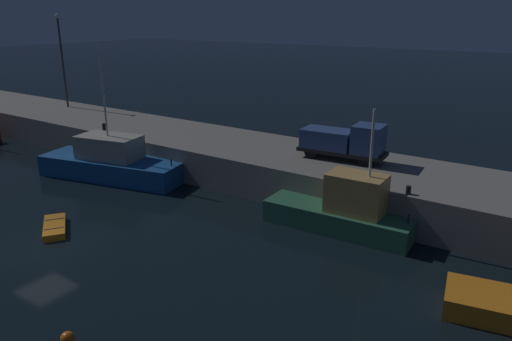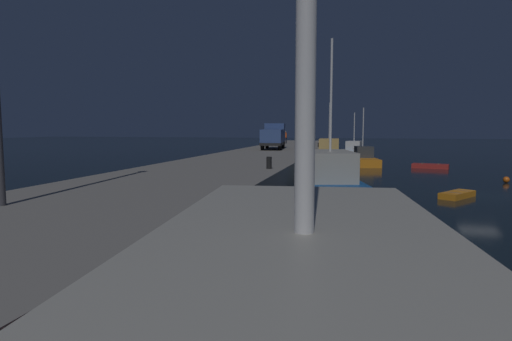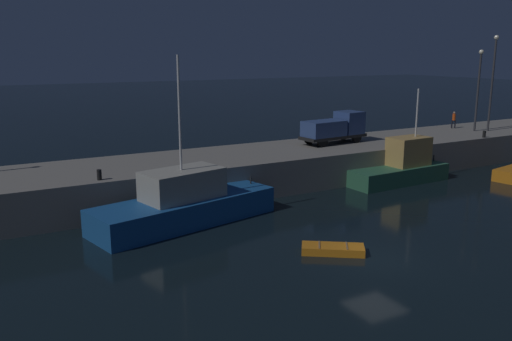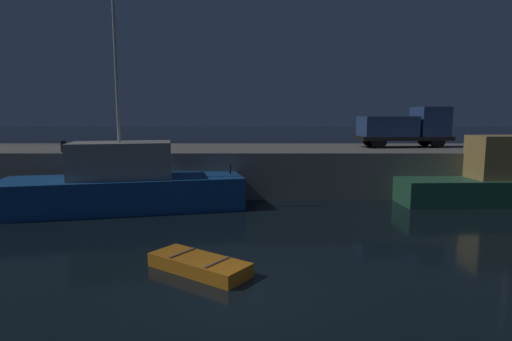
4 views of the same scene
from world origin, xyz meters
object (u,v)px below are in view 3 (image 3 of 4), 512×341
fishing_trawler_red (401,167)px  lamp_post_central (493,76)px  rowboat_blue_far (333,249)px  bollard_central (484,134)px  utility_truck (335,128)px  bollard_west (99,175)px  dockworker (454,119)px  fishing_boat_white (184,204)px  lamp_post_east (479,84)px  bollard_east (420,142)px

fishing_trawler_red → lamp_post_central: size_ratio=0.97×
rowboat_blue_far → bollard_central: size_ratio=5.35×
lamp_post_central → utility_truck: lamp_post_central is taller
utility_truck → bollard_west: 20.45m
rowboat_blue_far → utility_truck: (11.17, 14.64, 3.60)m
lamp_post_central → dockworker: size_ratio=5.44×
fishing_boat_white → dockworker: 32.66m
fishing_boat_white → utility_truck: bearing=22.2°
utility_truck → fishing_boat_white: bearing=-157.8°
fishing_trawler_red → lamp_post_east: size_ratio=1.14×
utility_truck → bollard_east: size_ratio=13.19×
utility_truck → bollard_central: (13.39, -4.05, -0.97)m
utility_truck → bollard_east: (5.64, -3.99, -1.05)m
rowboat_blue_far → bollard_west: bollard_west is taller
lamp_post_east → utility_truck: lamp_post_east is taller
fishing_boat_white → utility_truck: size_ratio=1.96×
lamp_post_central → fishing_boat_white: bearing=-171.4°
fishing_trawler_red → utility_truck: (-2.50, 5.26, 2.57)m
lamp_post_east → lamp_post_central: bearing=-23.2°
dockworker → bollard_east: bearing=-152.0°
fishing_trawler_red → fishing_boat_white: fishing_boat_white is taller
fishing_trawler_red → dockworker: (13.21, 6.61, 2.23)m
rowboat_blue_far → lamp_post_central: 32.18m
utility_truck → bollard_central: size_ratio=9.91×
fishing_trawler_red → fishing_boat_white: size_ratio=0.74×
lamp_post_east → lamp_post_central: 1.50m
lamp_post_central → bollard_west: (-37.32, -2.18, -4.83)m
fishing_trawler_red → lamp_post_east: (13.48, 4.32, 5.77)m
dockworker → fishing_boat_white: bearing=-166.1°
lamp_post_east → bollard_east: bearing=-163.6°
utility_truck → dockworker: size_ratio=3.65×
fishing_boat_white → bollard_east: (21.56, 2.50, 1.56)m
rowboat_blue_far → lamp_post_east: lamp_post_east is taller
fishing_boat_white → bollard_central: (29.31, 2.43, 1.64)m
bollard_central → dockworker: bearing=66.8°
fishing_boat_white → dockworker: fishing_boat_white is taller
fishing_trawler_red → bollard_west: 22.72m
fishing_trawler_red → lamp_post_central: bearing=14.5°
lamp_post_east → lamp_post_central: (1.24, -0.53, 0.68)m
fishing_trawler_red → dockworker: fishing_trawler_red is taller
lamp_post_central → bollard_central: size_ratio=14.79×
fishing_boat_white → bollard_east: size_ratio=25.88×
lamp_post_central → bollard_central: (-3.83, -2.59, -4.85)m
lamp_post_central → bollard_east: size_ratio=19.67×
lamp_post_central → dockworker: bearing=118.1°
fishing_trawler_red → dockworker: size_ratio=5.30×
fishing_trawler_red → lamp_post_central: 16.51m
rowboat_blue_far → bollard_central: bollard_central is taller
lamp_post_central → rowboat_blue_far: bearing=-155.1°
lamp_post_east → bollard_east: (-10.34, -3.05, -4.24)m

